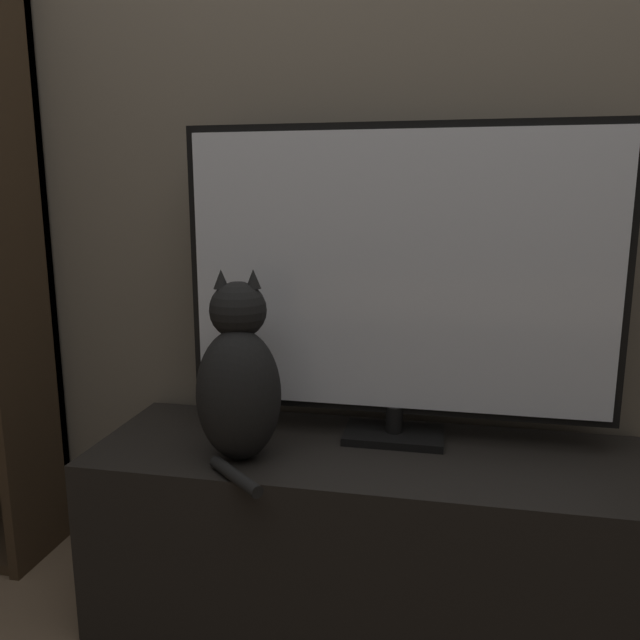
# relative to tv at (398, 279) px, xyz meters

# --- Properties ---
(wall_back) EXTENTS (4.80, 0.05, 2.60)m
(wall_back) POSITION_rel_tv_xyz_m (-0.05, 0.18, 0.43)
(wall_back) COLOR #756B5B
(wall_back) RESTS_ON ground_plane
(tv_stand) EXTENTS (1.35, 0.46, 0.46)m
(tv_stand) POSITION_rel_tv_xyz_m (-0.05, -0.09, -0.64)
(tv_stand) COLOR black
(tv_stand) RESTS_ON ground_plane
(tv) EXTENTS (1.06, 0.15, 0.78)m
(tv) POSITION_rel_tv_xyz_m (0.00, 0.00, 0.00)
(tv) COLOR black
(tv) RESTS_ON tv_stand
(cat) EXTENTS (0.23, 0.31, 0.45)m
(cat) POSITION_rel_tv_xyz_m (-0.35, -0.18, -0.22)
(cat) COLOR black
(cat) RESTS_ON tv_stand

